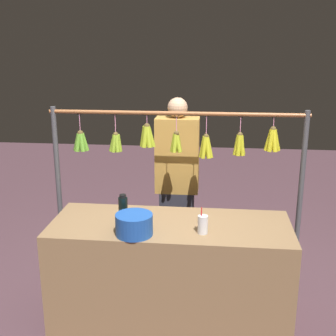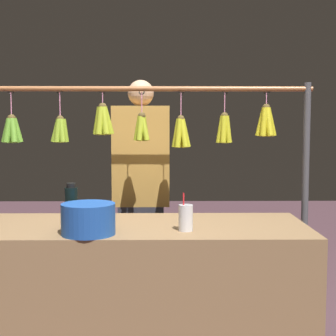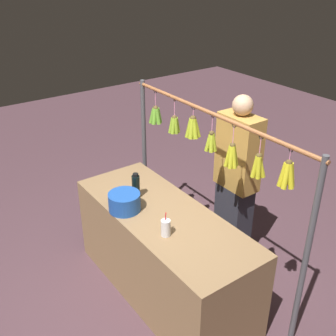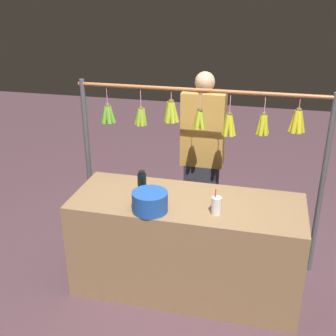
% 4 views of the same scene
% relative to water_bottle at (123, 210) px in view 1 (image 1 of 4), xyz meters
% --- Properties ---
extents(ground_plane, '(12.00, 12.00, 0.00)m').
position_rel_water_bottle_xyz_m(ground_plane, '(-0.35, -0.04, -0.93)').
color(ground_plane, '#50353D').
extents(market_counter, '(1.81, 0.70, 0.82)m').
position_rel_water_bottle_xyz_m(market_counter, '(-0.35, -0.04, -0.52)').
color(market_counter, olive).
rests_on(market_counter, ground).
extents(display_rack, '(2.13, 0.13, 1.62)m').
position_rel_water_bottle_xyz_m(display_rack, '(-0.34, -0.53, 0.26)').
color(display_rack, '#4C4C51').
rests_on(display_rack, ground).
extents(water_bottle, '(0.07, 0.07, 0.23)m').
position_rel_water_bottle_xyz_m(water_bottle, '(0.00, 0.00, 0.00)').
color(water_bottle, black).
rests_on(water_bottle, market_counter).
extents(blue_bucket, '(0.26, 0.26, 0.15)m').
position_rel_water_bottle_xyz_m(blue_bucket, '(-0.12, 0.18, -0.03)').
color(blue_bucket, '#1F50AA').
rests_on(blue_bucket, market_counter).
extents(drink_cup, '(0.07, 0.07, 0.19)m').
position_rel_water_bottle_xyz_m(drink_cup, '(-0.60, 0.11, -0.04)').
color(drink_cup, silver).
rests_on(drink_cup, market_counter).
extents(vendor_person, '(0.40, 0.21, 1.67)m').
position_rel_water_bottle_xyz_m(vendor_person, '(-0.33, -0.88, -0.11)').
color(vendor_person, '#2D2D38').
rests_on(vendor_person, ground).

